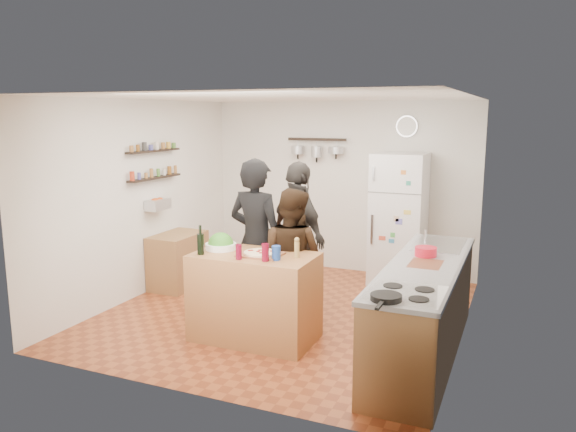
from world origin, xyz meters
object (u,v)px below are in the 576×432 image
at_px(salt_canister, 276,253).
at_px(person_center, 291,259).
at_px(person_left, 256,241).
at_px(pepper_mill, 297,250).
at_px(red_bowl, 426,252).
at_px(wall_clock, 407,126).
at_px(person_back, 298,236).
at_px(counter_run, 423,311).
at_px(fridge, 399,219).
at_px(salad_bowl, 221,246).
at_px(wine_bottle, 201,244).
at_px(skillet, 386,297).
at_px(prep_island, 255,297).
at_px(side_table, 178,260).

bearing_deg(salt_canister, person_center, 97.96).
bearing_deg(person_center, person_left, 2.85).
bearing_deg(pepper_mill, red_bowl, 23.95).
relative_size(salt_canister, wall_clock, 0.47).
xyz_separation_m(person_back, counter_run, (1.62, -0.77, -0.44)).
bearing_deg(person_back, fridge, -82.73).
distance_m(person_center, person_back, 0.62).
xyz_separation_m(person_center, person_back, (-0.16, 0.59, 0.12)).
distance_m(salad_bowl, wine_bottle, 0.29).
relative_size(person_back, skillet, 7.34).
bearing_deg(salt_canister, wine_bottle, -172.87).
bearing_deg(fridge, person_center, -108.55).
height_order(salt_canister, fridge, fridge).
bearing_deg(wine_bottle, salad_bowl, 73.50).
height_order(prep_island, wine_bottle, wine_bottle).
relative_size(prep_island, pepper_mill, 7.75).
height_order(counter_run, skillet, skillet).
distance_m(counter_run, side_table, 3.56).
bearing_deg(skillet, person_back, 127.81).
relative_size(person_back, side_table, 2.22).
distance_m(pepper_mill, salt_canister, 0.23).
bearing_deg(person_left, person_back, -110.76).
distance_m(salad_bowl, pepper_mill, 0.87).
bearing_deg(person_back, wall_clock, -78.16).
xyz_separation_m(person_left, skillet, (1.81, -1.42, 0.02)).
bearing_deg(fridge, prep_island, -109.88).
distance_m(salad_bowl, skillet, 2.22).
bearing_deg(person_left, salad_bowl, 73.63).
xyz_separation_m(salt_canister, counter_run, (1.38, 0.39, -0.53)).
xyz_separation_m(wine_bottle, fridge, (1.43, 2.79, -0.12)).
bearing_deg(prep_island, red_bowl, 19.41).
xyz_separation_m(person_left, counter_run, (1.91, -0.23, -0.47)).
xyz_separation_m(salad_bowl, pepper_mill, (0.87, 0.00, 0.05)).
relative_size(pepper_mill, salt_canister, 1.14).
relative_size(counter_run, red_bowl, 12.05).
distance_m(wine_bottle, fridge, 3.14).
bearing_deg(counter_run, pepper_mill, -169.67).
xyz_separation_m(salt_canister, skillet, (1.28, -0.79, -0.04)).
xyz_separation_m(prep_island, wall_clock, (0.93, 2.90, 1.69)).
bearing_deg(skillet, fridge, 100.55).
bearing_deg(salad_bowl, prep_island, -6.79).
bearing_deg(person_center, person_back, -65.95).
height_order(wine_bottle, red_bowl, wine_bottle).
height_order(skillet, side_table, skillet).
height_order(prep_island, counter_run, prep_island).
height_order(salad_bowl, pepper_mill, pepper_mill).
bearing_deg(salad_bowl, person_back, 64.28).
height_order(person_back, side_table, person_back).
bearing_deg(person_left, prep_island, 121.07).
relative_size(pepper_mill, red_bowl, 0.74).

